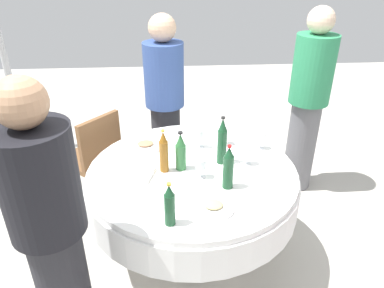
{
  "coord_description": "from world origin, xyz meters",
  "views": [
    {
      "loc": [
        0.14,
        2.0,
        2.0
      ],
      "look_at": [
        0.0,
        0.0,
        0.93
      ],
      "focal_mm": 33.77,
      "sensor_mm": 36.0,
      "label": 1
    }
  ],
  "objects_px": {
    "plate_inner": "(214,207)",
    "person_mid": "(52,233)",
    "person_left": "(308,101)",
    "wine_glass_north": "(200,136)",
    "plate_near": "(146,145)",
    "bottle_dark_green_left": "(222,142)",
    "wine_glass_far": "(247,152)",
    "bottle_amber_north": "(164,152)",
    "bottle_dark_green_mid": "(228,168)",
    "bottle_green_south": "(181,152)",
    "chair_far": "(94,154)",
    "wine_glass_left": "(261,137)",
    "person_south": "(165,103)",
    "dining_table": "(192,188)",
    "bottle_dark_green_rear": "(170,205)",
    "wine_glass_near": "(201,165)",
    "wine_glass_right": "(222,130)"
  },
  "relations": [
    {
      "from": "plate_inner",
      "to": "person_mid",
      "type": "distance_m",
      "value": 0.84
    },
    {
      "from": "person_mid",
      "to": "person_left",
      "type": "bearing_deg",
      "value": -93.12
    },
    {
      "from": "plate_inner",
      "to": "wine_glass_north",
      "type": "bearing_deg",
      "value": -88.91
    },
    {
      "from": "wine_glass_north",
      "to": "plate_near",
      "type": "distance_m",
      "value": 0.41
    },
    {
      "from": "bottle_dark_green_left",
      "to": "wine_glass_far",
      "type": "xyz_separation_m",
      "value": [
        -0.17,
        0.03,
        -0.07
      ]
    },
    {
      "from": "bottle_amber_north",
      "to": "plate_near",
      "type": "height_order",
      "value": "bottle_amber_north"
    },
    {
      "from": "wine_glass_far",
      "to": "person_mid",
      "type": "distance_m",
      "value": 1.29
    },
    {
      "from": "plate_near",
      "to": "bottle_dark_green_mid",
      "type": "bearing_deg",
      "value": 133.35
    },
    {
      "from": "bottle_green_south",
      "to": "chair_far",
      "type": "xyz_separation_m",
      "value": [
        0.7,
        -0.63,
        -0.35
      ]
    },
    {
      "from": "wine_glass_left",
      "to": "person_south",
      "type": "distance_m",
      "value": 0.99
    },
    {
      "from": "dining_table",
      "to": "bottle_dark_green_rear",
      "type": "distance_m",
      "value": 0.61
    },
    {
      "from": "wine_glass_near",
      "to": "person_mid",
      "type": "bearing_deg",
      "value": 37.23
    },
    {
      "from": "bottle_dark_green_rear",
      "to": "wine_glass_north",
      "type": "distance_m",
      "value": 0.85
    },
    {
      "from": "person_mid",
      "to": "wine_glass_near",
      "type": "bearing_deg",
      "value": -96.51
    },
    {
      "from": "wine_glass_near",
      "to": "person_left",
      "type": "bearing_deg",
      "value": -137.06
    },
    {
      "from": "plate_inner",
      "to": "person_left",
      "type": "distance_m",
      "value": 1.59
    },
    {
      "from": "dining_table",
      "to": "bottle_dark_green_rear",
      "type": "bearing_deg",
      "value": 74.11
    },
    {
      "from": "bottle_dark_green_mid",
      "to": "wine_glass_right",
      "type": "relative_size",
      "value": 1.86
    },
    {
      "from": "bottle_dark_green_left",
      "to": "wine_glass_north",
      "type": "height_order",
      "value": "bottle_dark_green_left"
    },
    {
      "from": "bottle_dark_green_mid",
      "to": "wine_glass_north",
      "type": "xyz_separation_m",
      "value": [
        0.12,
        -0.51,
        -0.04
      ]
    },
    {
      "from": "wine_glass_near",
      "to": "chair_far",
      "type": "bearing_deg",
      "value": -42.23
    },
    {
      "from": "bottle_dark_green_rear",
      "to": "plate_inner",
      "type": "height_order",
      "value": "bottle_dark_green_rear"
    },
    {
      "from": "dining_table",
      "to": "wine_glass_north",
      "type": "xyz_separation_m",
      "value": [
        -0.08,
        -0.29,
        0.24
      ]
    },
    {
      "from": "bottle_dark_green_left",
      "to": "wine_glass_far",
      "type": "height_order",
      "value": "bottle_dark_green_left"
    },
    {
      "from": "dining_table",
      "to": "bottle_green_south",
      "type": "bearing_deg",
      "value": -9.5
    },
    {
      "from": "bottle_dark_green_mid",
      "to": "plate_near",
      "type": "bearing_deg",
      "value": -46.65
    },
    {
      "from": "bottle_dark_green_rear",
      "to": "wine_glass_far",
      "type": "height_order",
      "value": "bottle_dark_green_rear"
    },
    {
      "from": "dining_table",
      "to": "wine_glass_right",
      "type": "bearing_deg",
      "value": -126.28
    },
    {
      "from": "bottle_dark_green_rear",
      "to": "person_left",
      "type": "relative_size",
      "value": 0.15
    },
    {
      "from": "bottle_dark_green_mid",
      "to": "dining_table",
      "type": "bearing_deg",
      "value": -47.47
    },
    {
      "from": "plate_inner",
      "to": "dining_table",
      "type": "bearing_deg",
      "value": -77.63
    },
    {
      "from": "plate_inner",
      "to": "wine_glass_far",
      "type": "bearing_deg",
      "value": -121.23
    },
    {
      "from": "bottle_dark_green_mid",
      "to": "person_left",
      "type": "xyz_separation_m",
      "value": [
        -0.86,
        -1.06,
        -0.01
      ]
    },
    {
      "from": "person_south",
      "to": "wine_glass_far",
      "type": "bearing_deg",
      "value": -69.68
    },
    {
      "from": "plate_near",
      "to": "person_mid",
      "type": "bearing_deg",
      "value": 68.96
    },
    {
      "from": "plate_inner",
      "to": "wine_glass_left",
      "type": "bearing_deg",
      "value": -122.07
    },
    {
      "from": "wine_glass_right",
      "to": "plate_inner",
      "type": "xyz_separation_m",
      "value": [
        0.15,
        0.75,
        -0.1
      ]
    },
    {
      "from": "bottle_green_south",
      "to": "wine_glass_north",
      "type": "distance_m",
      "value": 0.32
    },
    {
      "from": "wine_glass_far",
      "to": "person_left",
      "type": "bearing_deg",
      "value": -130.81
    },
    {
      "from": "bottle_amber_north",
      "to": "person_left",
      "type": "xyz_separation_m",
      "value": [
        -1.24,
        -0.85,
        -0.02
      ]
    },
    {
      "from": "bottle_dark_green_rear",
      "to": "bottle_dark_green_left",
      "type": "relative_size",
      "value": 0.76
    },
    {
      "from": "person_left",
      "to": "chair_far",
      "type": "distance_m",
      "value": 1.87
    },
    {
      "from": "bottle_dark_green_mid",
      "to": "wine_glass_left",
      "type": "height_order",
      "value": "bottle_dark_green_mid"
    },
    {
      "from": "plate_inner",
      "to": "person_mid",
      "type": "relative_size",
      "value": 0.14
    },
    {
      "from": "plate_near",
      "to": "person_south",
      "type": "distance_m",
      "value": 0.65
    },
    {
      "from": "chair_far",
      "to": "person_left",
      "type": "bearing_deg",
      "value": -43.95
    },
    {
      "from": "wine_glass_north",
      "to": "person_south",
      "type": "xyz_separation_m",
      "value": [
        0.25,
        -0.66,
        -0.0
      ]
    },
    {
      "from": "bottle_amber_north",
      "to": "wine_glass_near",
      "type": "bearing_deg",
      "value": 157.87
    },
    {
      "from": "person_left",
      "to": "chair_far",
      "type": "height_order",
      "value": "person_left"
    },
    {
      "from": "wine_glass_right",
      "to": "person_south",
      "type": "xyz_separation_m",
      "value": [
        0.42,
        -0.63,
        -0.02
      ]
    }
  ]
}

